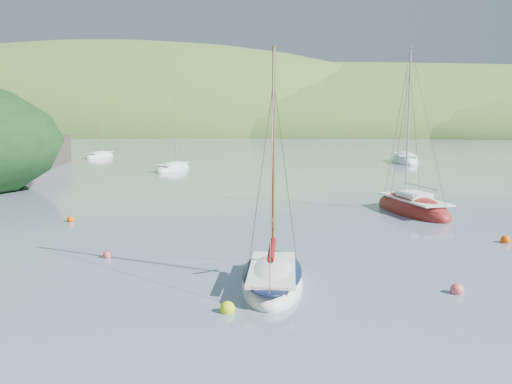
# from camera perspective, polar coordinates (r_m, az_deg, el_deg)

# --- Properties ---
(ground) EXTENTS (700.00, 700.00, 0.00)m
(ground) POSITION_cam_1_polar(r_m,az_deg,el_deg) (22.20, -4.20, -9.18)
(ground) COLOR slate
(ground) RESTS_ON ground
(shoreline_hills) EXTENTS (690.00, 135.00, 56.00)m
(shoreline_hills) POSITION_cam_1_polar(r_m,az_deg,el_deg) (193.92, 0.66, 6.15)
(shoreline_hills) COLOR #3F6526
(shoreline_hills) RESTS_ON ground
(daysailer_white) EXTENTS (2.41, 6.33, 9.68)m
(daysailer_white) POSITION_cam_1_polar(r_m,az_deg,el_deg) (22.00, 1.65, -8.73)
(daysailer_white) COLOR white
(daysailer_white) RESTS_ON ground
(sloop_red) EXTENTS (5.17, 8.36, 11.69)m
(sloop_red) POSITION_cam_1_polar(r_m,az_deg,el_deg) (38.65, 15.38, -1.68)
(sloop_red) COLOR maroon
(sloop_red) RESTS_ON ground
(distant_sloop_a) EXTENTS (3.95, 6.81, 9.19)m
(distant_sloop_a) POSITION_cam_1_polar(r_m,az_deg,el_deg) (64.40, -8.31, 2.29)
(distant_sloop_a) COLOR white
(distant_sloop_a) RESTS_ON ground
(distant_sloop_b) EXTENTS (3.43, 9.04, 12.76)m
(distant_sloop_b) POSITION_cam_1_polar(r_m,az_deg,el_deg) (76.38, 14.67, 3.04)
(distant_sloop_b) COLOR white
(distant_sloop_b) RESTS_ON ground
(distant_sloop_c) EXTENTS (3.48, 6.54, 8.88)m
(distant_sloop_c) POSITION_cam_1_polar(r_m,az_deg,el_deg) (84.38, -15.36, 3.44)
(distant_sloop_c) COLOR white
(distant_sloop_c) RESTS_ON ground
(mooring_buoys) EXTENTS (24.60, 15.20, 0.50)m
(mooring_buoys) POSITION_cam_1_polar(r_m,az_deg,el_deg) (25.28, 4.77, -6.76)
(mooring_buoys) COLOR #DAE815
(mooring_buoys) RESTS_ON ground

